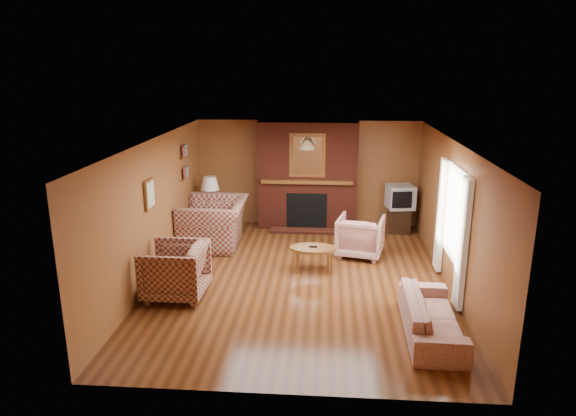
# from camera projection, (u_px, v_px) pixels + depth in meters

# --- Properties ---
(floor) EXTENTS (6.50, 6.50, 0.00)m
(floor) POSITION_uv_depth(u_px,v_px,m) (300.00, 279.00, 8.92)
(floor) COLOR #40200D
(floor) RESTS_ON ground
(ceiling) EXTENTS (6.50, 6.50, 0.00)m
(ceiling) POSITION_uv_depth(u_px,v_px,m) (301.00, 141.00, 8.27)
(ceiling) COLOR silver
(ceiling) RESTS_ON wall_back
(wall_back) EXTENTS (6.50, 0.00, 6.50)m
(wall_back) POSITION_uv_depth(u_px,v_px,m) (308.00, 173.00, 11.72)
(wall_back) COLOR brown
(wall_back) RESTS_ON floor
(wall_front) EXTENTS (6.50, 0.00, 6.50)m
(wall_front) POSITION_uv_depth(u_px,v_px,m) (285.00, 297.00, 5.48)
(wall_front) COLOR brown
(wall_front) RESTS_ON floor
(wall_left) EXTENTS (0.00, 6.50, 6.50)m
(wall_left) POSITION_uv_depth(u_px,v_px,m) (155.00, 210.00, 8.78)
(wall_left) COLOR brown
(wall_left) RESTS_ON floor
(wall_right) EXTENTS (0.00, 6.50, 6.50)m
(wall_right) POSITION_uv_depth(u_px,v_px,m) (452.00, 216.00, 8.42)
(wall_right) COLOR brown
(wall_right) RESTS_ON floor
(fireplace) EXTENTS (2.20, 0.82, 2.40)m
(fireplace) POSITION_uv_depth(u_px,v_px,m) (307.00, 176.00, 11.47)
(fireplace) COLOR #541D12
(fireplace) RESTS_ON floor
(window_right) EXTENTS (0.10, 1.85, 2.00)m
(window_right) POSITION_uv_depth(u_px,v_px,m) (452.00, 224.00, 8.25)
(window_right) COLOR beige
(window_right) RESTS_ON wall_right
(bookshelf) EXTENTS (0.09, 0.55, 0.71)m
(bookshelf) POSITION_uv_depth(u_px,v_px,m) (186.00, 163.00, 10.47)
(bookshelf) COLOR brown
(bookshelf) RESTS_ON wall_left
(botanical_print) EXTENTS (0.05, 0.40, 0.50)m
(botanical_print) POSITION_uv_depth(u_px,v_px,m) (149.00, 194.00, 8.39)
(botanical_print) COLOR brown
(botanical_print) RESTS_ON wall_left
(pendant_light) EXTENTS (0.36, 0.36, 0.48)m
(pendant_light) POSITION_uv_depth(u_px,v_px,m) (307.00, 145.00, 10.59)
(pendant_light) COLOR black
(pendant_light) RESTS_ON ceiling
(plaid_loveseat) EXTENTS (1.31, 1.49, 0.95)m
(plaid_loveseat) POSITION_uv_depth(u_px,v_px,m) (214.00, 223.00, 10.48)
(plaid_loveseat) COLOR maroon
(plaid_loveseat) RESTS_ON floor
(plaid_armchair) EXTENTS (0.98, 0.95, 0.88)m
(plaid_armchair) POSITION_uv_depth(u_px,v_px,m) (175.00, 271.00, 8.14)
(plaid_armchair) COLOR maroon
(plaid_armchair) RESTS_ON floor
(floral_sofa) EXTENTS (0.77, 1.84, 0.53)m
(floral_sofa) POSITION_uv_depth(u_px,v_px,m) (431.00, 316.00, 7.05)
(floral_sofa) COLOR #BFAB94
(floral_sofa) RESTS_ON floor
(floral_armchair) EXTENTS (1.01, 1.03, 0.79)m
(floral_armchair) POSITION_uv_depth(u_px,v_px,m) (360.00, 236.00, 9.92)
(floral_armchair) COLOR #BFAB94
(floral_armchair) RESTS_ON floor
(coffee_table) EXTENTS (0.84, 0.52, 0.47)m
(coffee_table) POSITION_uv_depth(u_px,v_px,m) (313.00, 250.00, 9.18)
(coffee_table) COLOR brown
(coffee_table) RESTS_ON floor
(side_table) EXTENTS (0.44, 0.44, 0.58)m
(side_table) POSITION_uv_depth(u_px,v_px,m) (211.00, 219.00, 11.35)
(side_table) COLOR brown
(side_table) RESTS_ON floor
(table_lamp) EXTENTS (0.41, 0.41, 0.67)m
(table_lamp) POSITION_uv_depth(u_px,v_px,m) (210.00, 190.00, 11.17)
(table_lamp) COLOR white
(table_lamp) RESTS_ON side_table
(tv_stand) EXTENTS (0.53, 0.49, 0.55)m
(tv_stand) POSITION_uv_depth(u_px,v_px,m) (399.00, 220.00, 11.39)
(tv_stand) COLOR black
(tv_stand) RESTS_ON floor
(crt_tv) EXTENTS (0.63, 0.63, 0.51)m
(crt_tv) POSITION_uv_depth(u_px,v_px,m) (400.00, 197.00, 11.24)
(crt_tv) COLOR #A2A5A9
(crt_tv) RESTS_ON tv_stand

